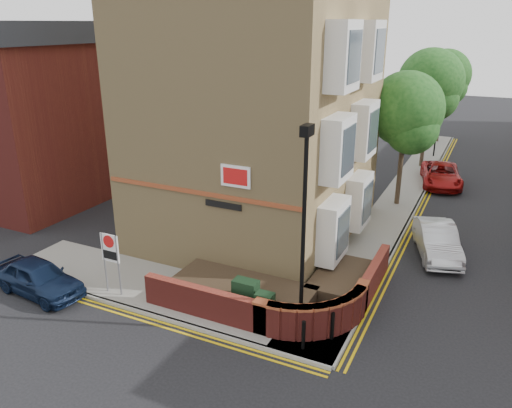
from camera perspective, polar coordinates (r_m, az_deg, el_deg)
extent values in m
plane|color=black|center=(15.41, -2.40, -15.38)|extent=(120.00, 120.00, 0.00)
cube|color=gray|center=(18.06, -10.08, -9.71)|extent=(13.00, 3.00, 0.12)
cube|color=gray|center=(28.72, 16.51, 1.20)|extent=(2.00, 32.00, 0.12)
cube|color=gray|center=(17.06, -13.06, -11.87)|extent=(13.00, 0.15, 0.12)
cube|color=gray|center=(28.60, 18.48, 0.91)|extent=(0.15, 32.00, 0.12)
cube|color=gold|center=(16.93, -13.58, -12.41)|extent=(13.00, 0.28, 0.01)
cube|color=gold|center=(28.59, 18.96, 0.73)|extent=(0.28, 32.00, 0.01)
cube|color=tan|center=(21.31, 0.47, 11.11)|extent=(8.00, 10.00, 11.00)
cube|color=brown|center=(17.57, -6.62, 1.29)|extent=(7.80, 0.06, 0.15)
cube|color=white|center=(16.59, -2.35, 3.18)|extent=(1.10, 0.05, 0.75)
cube|color=black|center=(17.17, -3.77, -0.13)|extent=(1.40, 0.04, 0.22)
cylinder|color=black|center=(14.24, 5.42, -4.14)|extent=(0.12, 0.12, 6.00)
cylinder|color=black|center=(15.48, 5.10, -12.95)|extent=(0.20, 0.20, 0.80)
cube|color=black|center=(13.26, 5.86, 8.37)|extent=(0.25, 0.50, 0.30)
cube|color=black|center=(16.10, -1.18, -10.62)|extent=(0.80, 0.45, 1.20)
cube|color=black|center=(15.60, 0.99, -11.94)|extent=(0.55, 0.40, 1.10)
cylinder|color=black|center=(14.71, 5.45, -14.68)|extent=(0.11, 0.11, 0.90)
cylinder|color=black|center=(15.20, 8.72, -13.60)|extent=(0.11, 0.11, 0.90)
cylinder|color=slate|center=(17.90, -16.90, -6.40)|extent=(0.06, 0.06, 2.20)
cylinder|color=slate|center=(17.53, -15.44, -6.83)|extent=(0.06, 0.06, 2.20)
cube|color=white|center=(17.46, -16.37, -4.85)|extent=(0.72, 0.04, 1.00)
cylinder|color=red|center=(17.34, -16.51, -4.14)|extent=(0.44, 0.02, 0.44)
cube|color=maroon|center=(28.78, -21.93, 8.76)|extent=(6.00, 10.00, 8.00)
cube|color=#292D31|center=(28.36, -23.15, 17.67)|extent=(6.40, 10.40, 1.00)
cylinder|color=#382B1E|center=(26.17, 16.23, 4.78)|extent=(0.24, 0.24, 4.55)
sphere|color=#184818|center=(25.64, 16.80, 10.39)|extent=(3.64, 3.64, 3.64)
sphere|color=#184818|center=(25.43, 17.38, 8.31)|extent=(2.60, 2.60, 2.60)
sphere|color=#184818|center=(26.15, 16.20, 9.60)|extent=(2.86, 2.86, 2.86)
cylinder|color=#382B1E|center=(33.85, 18.78, 8.29)|extent=(0.24, 0.24, 5.04)
sphere|color=#184818|center=(33.43, 19.33, 13.11)|extent=(4.03, 4.03, 4.03)
sphere|color=#184818|center=(33.20, 19.77, 11.38)|extent=(2.88, 2.88, 2.88)
sphere|color=#184818|center=(33.92, 18.82, 12.39)|extent=(3.17, 3.17, 3.17)
cylinder|color=#382B1E|center=(41.71, 20.33, 9.96)|extent=(0.24, 0.24, 4.76)
sphere|color=#184818|center=(41.38, 20.79, 13.66)|extent=(3.81, 3.81, 3.81)
sphere|color=#184818|center=(41.13, 21.16, 12.33)|extent=(2.72, 2.72, 2.72)
sphere|color=#184818|center=(41.85, 20.36, 13.11)|extent=(2.99, 2.99, 2.99)
cylinder|color=black|center=(36.91, 19.90, 7.60)|extent=(0.10, 0.10, 3.20)
imported|color=black|center=(36.56, 20.29, 10.80)|extent=(0.20, 0.16, 1.00)
imported|color=#0E1A34|center=(19.02, -23.60, -7.70)|extent=(3.75, 1.83, 1.23)
imported|color=#B6B9BE|center=(21.45, 19.99, -3.94)|extent=(2.52, 4.19, 1.30)
imported|color=#A01211|center=(30.88, 20.40, 3.17)|extent=(2.93, 4.84, 1.25)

